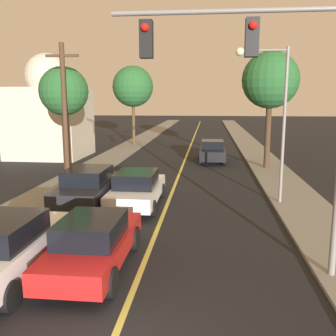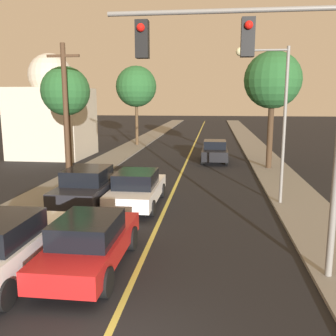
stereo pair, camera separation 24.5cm
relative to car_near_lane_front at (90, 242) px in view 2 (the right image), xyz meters
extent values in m
cube|color=black|center=(1.29, 32.40, -0.78)|extent=(9.25, 80.00, 0.01)
cube|color=#D1C14C|center=(1.29, 32.40, -0.77)|extent=(0.16, 76.00, 0.00)
cube|color=gray|center=(-4.58, 32.40, -0.73)|extent=(2.50, 80.00, 0.12)
cube|color=gray|center=(7.17, 32.40, -0.73)|extent=(2.50, 80.00, 0.12)
cube|color=red|center=(0.00, 0.05, -0.14)|extent=(1.77, 4.61, 0.56)
cube|color=black|center=(0.00, -0.13, 0.44)|extent=(1.55, 2.07, 0.59)
cylinder|color=black|center=(-0.84, 1.48, -0.42)|extent=(0.22, 0.74, 0.74)
cylinder|color=black|center=(0.84, 1.48, -0.42)|extent=(0.22, 0.74, 0.74)
cylinder|color=black|center=(-0.84, -1.38, -0.42)|extent=(0.22, 0.74, 0.74)
cylinder|color=black|center=(0.84, -1.38, -0.42)|extent=(0.22, 0.74, 0.74)
cube|color=white|center=(0.00, 6.35, -0.16)|extent=(1.89, 4.81, 0.59)
cube|color=black|center=(0.00, 6.16, 0.46)|extent=(1.66, 2.17, 0.63)
cylinder|color=black|center=(-0.90, 7.84, -0.45)|extent=(0.22, 0.66, 0.66)
cylinder|color=black|center=(0.90, 7.84, -0.45)|extent=(0.22, 0.66, 0.66)
cylinder|color=black|center=(-0.90, 4.86, -0.45)|extent=(0.22, 0.66, 0.66)
cylinder|color=black|center=(0.90, 4.86, -0.45)|extent=(0.22, 0.66, 0.66)
cube|color=white|center=(-2.03, -0.69, -0.08)|extent=(1.70, 4.86, 0.71)
cube|color=black|center=(-2.03, -0.88, 0.58)|extent=(1.50, 2.19, 0.60)
cylinder|color=black|center=(-2.84, 0.82, -0.43)|extent=(0.22, 0.71, 0.71)
cylinder|color=black|center=(-1.23, 0.82, -0.43)|extent=(0.22, 0.71, 0.71)
cylinder|color=black|center=(-1.23, -2.19, -0.43)|extent=(0.22, 0.71, 0.71)
cube|color=black|center=(-2.03, 5.98, -0.07)|extent=(1.90, 4.92, 0.80)
cube|color=black|center=(-2.03, 5.79, 0.63)|extent=(1.67, 2.21, 0.62)
cylinder|color=black|center=(-2.94, 7.51, -0.47)|extent=(0.22, 0.63, 0.63)
cylinder|color=black|center=(-1.13, 7.51, -0.47)|extent=(0.22, 0.63, 0.63)
cylinder|color=black|center=(-2.94, 4.46, -0.47)|extent=(0.22, 0.63, 0.63)
cylinder|color=black|center=(-1.13, 4.46, -0.47)|extent=(0.22, 0.63, 0.63)
cube|color=black|center=(3.38, 18.50, -0.12)|extent=(1.83, 4.51, 0.70)
cube|color=black|center=(3.38, 18.68, 0.51)|extent=(1.61, 2.03, 0.57)
cylinder|color=black|center=(4.24, 17.10, -0.47)|extent=(0.22, 0.64, 0.64)
cylinder|color=black|center=(2.51, 17.10, -0.47)|extent=(0.22, 0.64, 0.64)
cylinder|color=black|center=(4.24, 19.90, -0.47)|extent=(0.22, 0.64, 0.64)
cylinder|color=black|center=(2.51, 19.90, -0.47)|extent=(0.22, 0.64, 0.64)
cylinder|color=slate|center=(3.48, 0.16, 5.89)|extent=(5.68, 0.12, 0.12)
cube|color=black|center=(4.05, 0.16, 5.28)|extent=(0.32, 0.28, 0.90)
sphere|color=red|center=(4.05, -0.02, 5.53)|extent=(0.20, 0.20, 0.20)
cube|color=black|center=(1.49, 0.16, 5.28)|extent=(0.32, 0.28, 0.90)
sphere|color=red|center=(1.49, -0.02, 5.53)|extent=(0.20, 0.20, 0.20)
cylinder|color=slate|center=(6.27, 7.17, 2.66)|extent=(0.14, 0.14, 6.65)
cylinder|color=slate|center=(5.29, 7.17, 5.84)|extent=(1.96, 0.09, 0.09)
sphere|color=beige|center=(4.30, 7.17, 5.79)|extent=(0.36, 0.36, 0.36)
cylinder|color=#422D1E|center=(-3.93, 8.39, 2.90)|extent=(0.24, 0.24, 7.13)
cube|color=#422D1E|center=(-3.93, 8.39, 5.86)|extent=(1.60, 0.12, 0.12)
cylinder|color=#3D2B1C|center=(-5.00, 11.12, 1.33)|extent=(0.39, 0.39, 3.99)
sphere|color=#235628|center=(-5.00, 11.12, 4.28)|extent=(2.72, 2.72, 2.72)
cylinder|color=#4C3823|center=(-4.35, 27.33, 1.49)|extent=(0.30, 0.30, 4.32)
sphere|color=#235628|center=(-4.35, 27.33, 5.04)|extent=(3.96, 3.96, 3.96)
cylinder|color=#3D2B1C|center=(6.95, 15.85, 1.55)|extent=(0.37, 0.37, 4.43)
sphere|color=#235628|center=(6.95, 15.85, 5.05)|extent=(3.65, 3.65, 3.65)
cube|color=#BCB29E|center=(-9.63, 19.64, 1.96)|extent=(5.60, 5.60, 5.49)
sphere|color=#BCB29E|center=(-9.63, 19.64, 5.65)|extent=(3.45, 3.45, 3.45)
camera|label=1|loc=(3.05, -9.35, 3.84)|focal=40.00mm
camera|label=2|loc=(3.30, -9.32, 3.84)|focal=40.00mm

